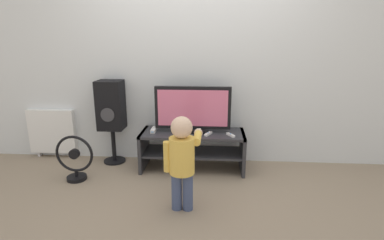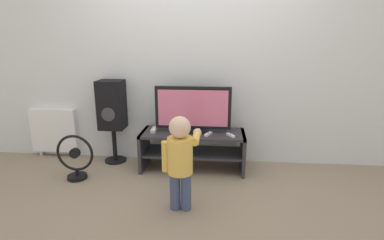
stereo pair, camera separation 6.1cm
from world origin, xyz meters
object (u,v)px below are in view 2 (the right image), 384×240
Objects in this scene: remote_primary at (231,135)px; child at (181,156)px; remote_secondary at (208,134)px; speaker_tower at (112,108)px; game_console at (154,130)px; radiator at (54,131)px; television at (193,110)px; floor_fan at (75,159)px.

remote_primary is 0.88m from child.
remote_secondary is 1.19m from speaker_tower.
game_console is 0.20× the size of child.
remote_secondary is 0.21× the size of radiator.
game_console is 0.17× the size of speaker_tower.
television reaches higher than radiator.
television reaches higher than floor_fan.
floor_fan is (-1.64, -0.27, -0.23)m from remote_primary.
child is at bearing -64.10° from game_console.
radiator reaches higher than remote_secondary.
radiator is at bearing 169.85° from game_console.
floor_fan is at bearing -161.79° from television.
game_console is 0.34× the size of floor_fan.
floor_fan is (-0.78, -0.38, -0.24)m from game_console.
remote_secondary is 0.27× the size of floor_fan.
television is 1.00× the size of child.
radiator is at bearing 148.06° from child.
television is at bearing 18.21° from floor_fan.
child reaches higher than game_console.
speaker_tower reaches higher than child.
remote_primary is at bearing 59.29° from child.
remote_primary is 0.26× the size of floor_fan.
television is at bearing 3.15° from game_console.
remote_secondary is at bearing 174.86° from remote_primary.
remote_primary is (0.87, -0.10, -0.01)m from game_console.
child reaches higher than floor_fan.
speaker_tower is at bearing -7.47° from radiator.
speaker_tower is (-0.95, 0.99, 0.18)m from child.
speaker_tower reaches higher than floor_fan.
child is 1.38× the size of radiator.
speaker_tower is 0.89m from radiator.
television is at bearing 88.29° from child.
radiator is (-2.21, 0.34, -0.12)m from remote_primary.
floor_fan is at bearing -168.04° from remote_secondary.
remote_primary is 0.21× the size of radiator.
television reaches higher than child.
floor_fan is at bearing -154.12° from game_console.
television is 6.52× the size of remote_primary.
television reaches higher than game_console.
speaker_tower is at bearing 133.64° from child.
game_console is 0.28× the size of radiator.
television reaches higher than remote_primary.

